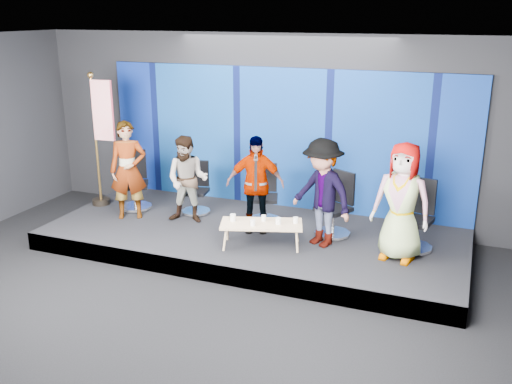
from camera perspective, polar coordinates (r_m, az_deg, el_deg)
ground at (r=7.81m, az=-7.18°, el=-12.17°), size 10.00×10.00×0.00m
room_walls at (r=6.94m, az=-7.95°, el=5.53°), size 10.02×8.02×3.51m
riser at (r=9.78m, az=-0.26°, el=-4.68°), size 7.00×3.00×0.30m
backdrop at (r=10.65m, az=2.61°, el=5.35°), size 7.00×0.08×2.60m
chair_a at (r=10.96m, az=-11.99°, el=0.23°), size 0.83×0.83×1.08m
panelist_a at (r=10.34m, az=-12.66°, el=2.14°), size 0.76×0.68×1.75m
chair_b at (r=10.55m, az=-5.98°, el=-0.40°), size 0.62×0.62×0.95m
panelist_b at (r=9.96m, az=-6.86°, el=1.23°), size 0.84×0.70×1.54m
chair_c at (r=10.06m, az=0.87°, el=-1.09°), size 0.72×0.72×1.01m
panelist_c at (r=9.46m, az=-0.08°, el=0.79°), size 1.04×0.68×1.64m
chair_d at (r=9.52m, az=7.93°, el=-2.26°), size 0.80×0.80×1.07m
panelist_d at (r=8.93m, az=6.62°, el=-0.09°), size 1.28×1.07×1.73m
chair_e at (r=9.23m, az=15.61°, el=-3.34°), size 0.73×0.73×1.10m
panelist_e at (r=8.62m, az=14.37°, el=-0.97°), size 0.96×0.72×1.79m
coffee_table at (r=8.96m, az=0.55°, el=-3.30°), size 1.38×0.91×0.39m
mug_a at (r=9.03m, az=-2.32°, el=-2.57°), size 0.09×0.09×0.11m
mug_b at (r=8.83m, az=-0.33°, el=-3.09°), size 0.08×0.08×0.09m
mug_c at (r=9.03m, az=0.77°, el=-2.62°), size 0.08×0.08×0.09m
mug_d at (r=8.89m, az=2.25°, el=-2.91°), size 0.09×0.09×0.10m
mug_e at (r=8.95m, az=3.98°, el=-2.83°), size 0.08×0.08×0.09m
flag_stand at (r=11.00m, az=-15.22°, el=5.34°), size 0.58×0.34×2.52m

